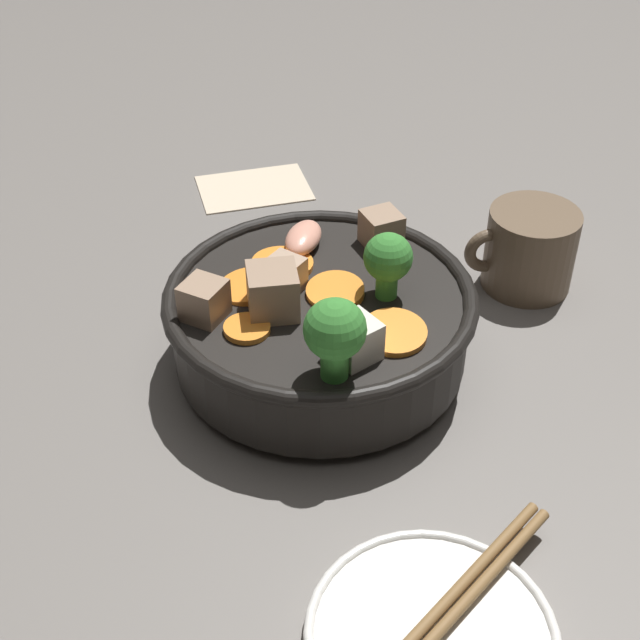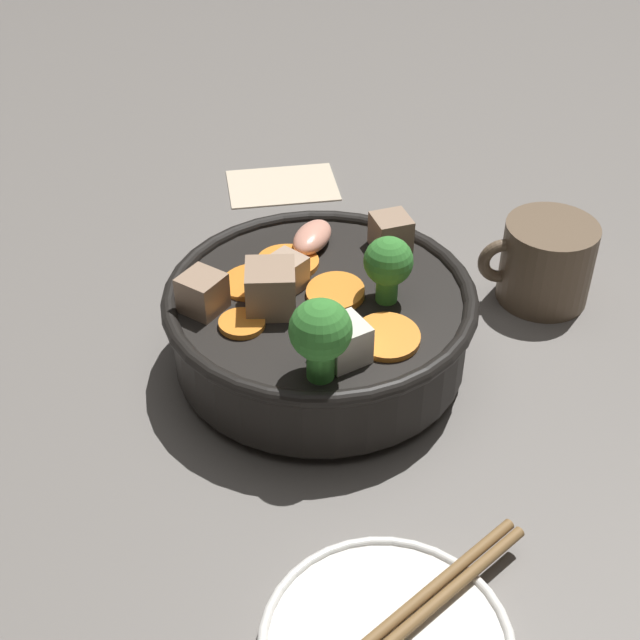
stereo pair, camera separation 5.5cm
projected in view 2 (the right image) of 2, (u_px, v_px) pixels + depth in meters
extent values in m
plane|color=slate|center=(320.00, 363.00, 0.69)|extent=(3.00, 3.00, 0.00)
cylinder|color=black|center=(320.00, 358.00, 0.69)|extent=(0.12, 0.12, 0.01)
cylinder|color=black|center=(320.00, 326.00, 0.67)|extent=(0.22, 0.22, 0.05)
torus|color=black|center=(320.00, 297.00, 0.65)|extent=(0.23, 0.23, 0.01)
cylinder|color=brown|center=(320.00, 313.00, 0.66)|extent=(0.21, 0.21, 0.03)
cylinder|color=orange|center=(242.00, 324.00, 0.62)|extent=(0.04, 0.04, 0.01)
cylinder|color=orange|center=(387.00, 338.00, 0.61)|extent=(0.05, 0.05, 0.01)
cylinder|color=orange|center=(335.00, 289.00, 0.66)|extent=(0.06, 0.06, 0.01)
cylinder|color=orange|center=(249.00, 282.00, 0.66)|extent=(0.05, 0.05, 0.01)
cylinder|color=orange|center=(288.00, 262.00, 0.68)|extent=(0.07, 0.07, 0.01)
cylinder|color=green|center=(387.00, 288.00, 0.64)|extent=(0.02, 0.02, 0.02)
sphere|color=#388433|center=(388.00, 261.00, 0.63)|extent=(0.04, 0.04, 0.04)
cylinder|color=green|center=(320.00, 362.00, 0.58)|extent=(0.02, 0.02, 0.02)
sphere|color=#388433|center=(321.00, 330.00, 0.56)|extent=(0.04, 0.04, 0.04)
cube|color=#9E7F66|center=(391.00, 233.00, 0.70)|extent=(0.03, 0.03, 0.03)
cube|color=tan|center=(286.00, 273.00, 0.65)|extent=(0.04, 0.04, 0.03)
cube|color=#9E7F66|center=(202.00, 293.00, 0.63)|extent=(0.04, 0.04, 0.03)
cube|color=#9E7F66|center=(271.00, 289.00, 0.63)|extent=(0.04, 0.04, 0.04)
cube|color=silver|center=(344.00, 342.00, 0.59)|extent=(0.04, 0.04, 0.03)
ellipsoid|color=#EA9E84|center=(318.00, 237.00, 0.70)|extent=(0.04, 0.05, 0.02)
cylinder|color=brown|center=(547.00, 262.00, 0.74)|extent=(0.08, 0.08, 0.07)
torus|color=brown|center=(502.00, 261.00, 0.73)|extent=(0.04, 0.01, 0.04)
cube|color=beige|center=(282.00, 185.00, 0.91)|extent=(0.12, 0.08, 0.00)
cylinder|color=olive|center=(382.00, 631.00, 0.49)|extent=(0.18, 0.14, 0.01)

